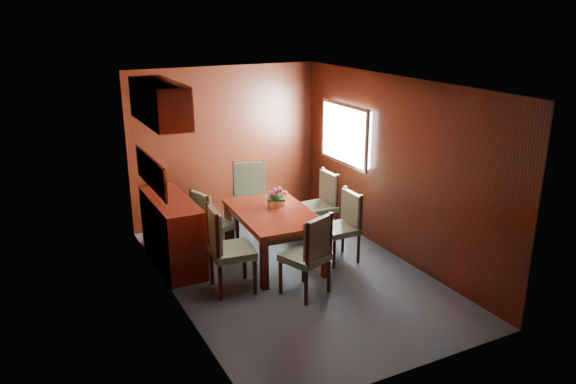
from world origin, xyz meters
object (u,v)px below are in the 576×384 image
dining_table (274,218)px  flower_centerpiece (277,196)px  chair_head (310,251)px  chair_right_near (344,222)px  sideboard (172,232)px  chair_left_near (225,245)px

dining_table → flower_centerpiece: bearing=58.1°
dining_table → chair_head: (-0.04, -1.03, -0.05)m
chair_head → flower_centerpiece: chair_head is taller
dining_table → flower_centerpiece: size_ratio=5.87×
chair_head → flower_centerpiece: 1.27m
dining_table → chair_right_near: size_ratio=1.64×
sideboard → chair_left_near: (0.35, -1.01, 0.14)m
dining_table → flower_centerpiece: 0.33m
chair_right_near → chair_left_near: bearing=94.6°
chair_left_near → flower_centerpiece: chair_left_near is taller
chair_right_near → chair_head: chair_head is taller
dining_table → chair_left_near: 0.98m
chair_left_near → chair_right_near: 1.71m
chair_head → flower_centerpiece: size_ratio=3.79×
sideboard → chair_right_near: 2.24m
sideboard → dining_table: sideboard is taller
dining_table → chair_left_near: chair_left_near is taller
chair_left_near → flower_centerpiece: (1.00, 0.67, 0.24)m
sideboard → chair_head: 1.95m
chair_right_near → flower_centerpiece: (-0.71, 0.56, 0.31)m
chair_left_near → flower_centerpiece: 1.23m
chair_right_near → chair_head: size_ratio=0.94×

